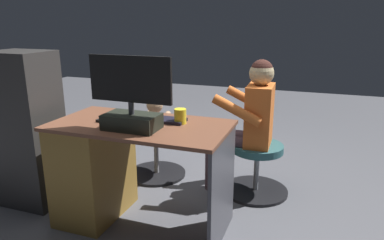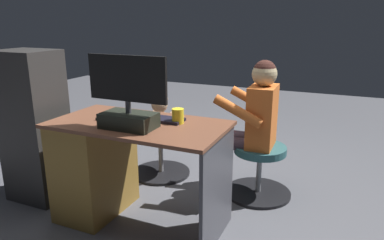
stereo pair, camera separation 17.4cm
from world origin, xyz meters
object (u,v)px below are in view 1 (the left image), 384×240
at_px(cup, 180,116).
at_px(teddy_bear, 156,115).
at_px(office_chair_teddy, 156,151).
at_px(tv_remote, 106,119).
at_px(keyboard, 156,119).
at_px(person, 249,116).
at_px(desk, 104,166).
at_px(computer_mouse, 116,115).
at_px(visitor_chair, 257,166).
at_px(monitor, 131,106).

xyz_separation_m(cup, teddy_bear, (0.52, -0.70, -0.22)).
bearing_deg(office_chair_teddy, tv_remote, 89.94).
xyz_separation_m(keyboard, person, (-0.53, -0.65, -0.10)).
bearing_deg(desk, teddy_bear, -93.04).
height_order(computer_mouse, visitor_chair, computer_mouse).
height_order(office_chair_teddy, teddy_bear, teddy_bear).
relative_size(monitor, computer_mouse, 5.82).
height_order(visitor_chair, person, person).
bearing_deg(teddy_bear, computer_mouse, 92.25).
bearing_deg(computer_mouse, visitor_chair, -144.05).
xyz_separation_m(office_chair_teddy, visitor_chair, (-0.95, 0.03, 0.00)).
xyz_separation_m(computer_mouse, tv_remote, (0.03, 0.09, -0.01)).
relative_size(keyboard, teddy_bear, 1.23).
height_order(desk, keyboard, keyboard).
bearing_deg(computer_mouse, keyboard, -176.05).
xyz_separation_m(desk, visitor_chair, (-0.99, -0.76, -0.16)).
height_order(computer_mouse, teddy_bear, computer_mouse).
relative_size(teddy_bear, visitor_chair, 0.62).
bearing_deg(person, office_chair_teddy, -1.74).
height_order(keyboard, office_chair_teddy, keyboard).
distance_m(teddy_bear, person, 0.87).
height_order(keyboard, computer_mouse, computer_mouse).
xyz_separation_m(desk, keyboard, (-0.38, -0.11, 0.36)).
xyz_separation_m(tv_remote, office_chair_teddy, (-0.00, -0.79, -0.53)).
distance_m(monitor, computer_mouse, 0.35).
height_order(cup, visitor_chair, cup).
distance_m(desk, person, 1.22).
bearing_deg(teddy_bear, person, 177.49).
distance_m(keyboard, computer_mouse, 0.31).
xyz_separation_m(keyboard, office_chair_teddy, (0.34, -0.68, -0.53)).
relative_size(tv_remote, visitor_chair, 0.27).
distance_m(keyboard, person, 0.85).
relative_size(desk, computer_mouse, 12.60).
distance_m(office_chair_teddy, visitor_chair, 0.95).
bearing_deg(cup, office_chair_teddy, -52.84).
relative_size(desk, tv_remote, 8.06).
bearing_deg(tv_remote, teddy_bear, -80.38).
relative_size(monitor, teddy_bear, 1.63).
bearing_deg(tv_remote, computer_mouse, -98.35).
height_order(desk, tv_remote, tv_remote).
bearing_deg(monitor, cup, -138.67).
bearing_deg(computer_mouse, teddy_bear, -87.75).
bearing_deg(person, monitor, 56.12).
relative_size(monitor, visitor_chair, 1.02).
xyz_separation_m(office_chair_teddy, person, (-0.87, 0.03, 0.43)).
bearing_deg(visitor_chair, teddy_bear, -2.44).
distance_m(monitor, person, 1.09).
bearing_deg(office_chair_teddy, cup, 127.16).
bearing_deg(monitor, keyboard, -104.61).
relative_size(cup, person, 0.09).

